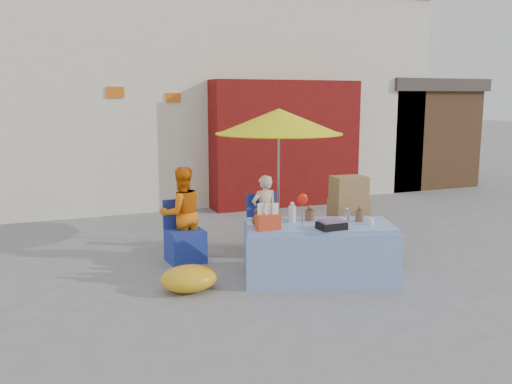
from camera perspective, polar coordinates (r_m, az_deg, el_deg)
name	(u,v)px	position (r m, az deg, el deg)	size (l,w,h in m)	color
ground	(270,277)	(6.95, 1.52, -8.97)	(80.00, 80.00, 0.00)	slate
backdrop	(168,63)	(13.92, -9.30, 13.30)	(14.00, 8.00, 7.80)	silver
market_table	(318,251)	(6.84, 6.59, -6.16)	(2.03, 1.42, 1.12)	#7D96C8
chair_left	(185,243)	(7.60, -7.49, -5.38)	(0.51, 0.50, 0.85)	navy
chair_right	(268,235)	(7.99, 1.23, -4.53)	(0.51, 0.50, 0.85)	navy
vendor_orange	(182,213)	(7.63, -7.81, -2.24)	(0.64, 0.50, 1.31)	orange
vendor_beige	(264,213)	(8.04, 0.86, -2.18)	(0.41, 0.27, 1.13)	beige
umbrella	(279,122)	(8.13, 2.43, 7.38)	(1.90, 1.90, 2.09)	gray
box_stack	(348,220)	(7.76, 9.69, -2.96)	(0.56, 0.48, 1.17)	black
tarp_bundle	(189,278)	(6.49, -7.06, -9.02)	(0.68, 0.54, 0.30)	gold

